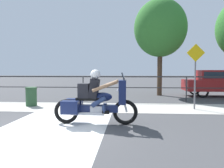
% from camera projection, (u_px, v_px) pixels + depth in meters
% --- Properties ---
extents(ground_plane, '(120.00, 120.00, 0.00)m').
position_uv_depth(ground_plane, '(43.00, 128.00, 5.83)').
color(ground_plane, '#424244').
extents(sidewalk_band, '(44.00, 2.40, 0.01)m').
position_uv_depth(sidewalk_band, '(74.00, 107.00, 9.22)').
color(sidewalk_band, '#B7B2A8').
rests_on(sidewalk_band, ground).
extents(crosswalk_band, '(2.87, 6.00, 0.01)m').
position_uv_depth(crosswalk_band, '(50.00, 130.00, 5.62)').
color(crosswalk_band, silver).
rests_on(crosswalk_band, ground).
extents(fence_railing, '(36.00, 0.05, 1.27)m').
position_uv_depth(fence_railing, '(83.00, 81.00, 10.98)').
color(fence_railing, '#232326').
rests_on(fence_railing, ground).
extents(motorcycle, '(2.43, 0.76, 1.58)m').
position_uv_depth(motorcycle, '(96.00, 100.00, 6.27)').
color(motorcycle, black).
rests_on(motorcycle, ground).
extents(parked_car, '(4.36, 1.66, 1.57)m').
position_uv_depth(parked_car, '(220.00, 81.00, 12.94)').
color(parked_car, maroon).
rests_on(parked_car, ground).
extents(trash_bin, '(0.49, 0.49, 0.83)m').
position_uv_depth(trash_bin, '(31.00, 97.00, 9.47)').
color(trash_bin, '#284C2D').
rests_on(trash_bin, ground).
extents(street_sign, '(0.70, 0.06, 2.59)m').
position_uv_depth(street_sign, '(195.00, 69.00, 8.58)').
color(street_sign, slate).
rests_on(street_sign, ground).
extents(tree_behind_sign, '(3.20, 3.20, 5.90)m').
position_uv_depth(tree_behind_sign, '(160.00, 28.00, 13.33)').
color(tree_behind_sign, '#473323').
rests_on(tree_behind_sign, ground).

